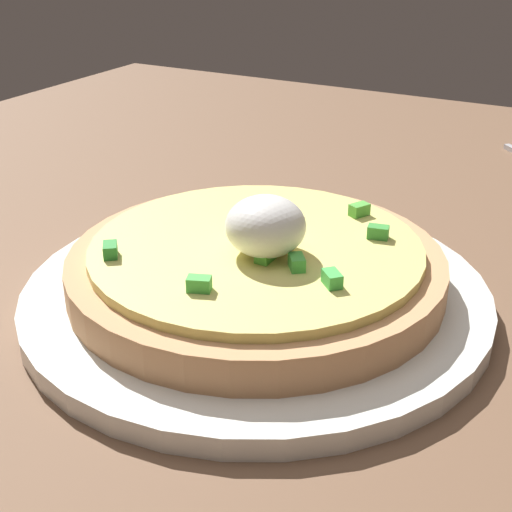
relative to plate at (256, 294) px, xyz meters
The scene contains 3 objects.
dining_table 13.27cm from the plate, 115.04° to the left, with size 127.83×83.98×2.05cm, color brown.
plate is the anchor object (origin of this frame).
pizza 2.20cm from the plate, 127.23° to the right, with size 23.18×23.18×6.38cm.
Camera 1 is at (-28.97, -30.72, 24.71)cm, focal length 50.07 mm.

